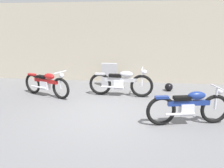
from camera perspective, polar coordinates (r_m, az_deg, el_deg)
name	(u,v)px	position (r m, az deg, el deg)	size (l,w,h in m)	color
ground_plane	(105,113)	(6.36, -1.88, -7.26)	(40.00, 40.00, 0.00)	slate
building_wall	(119,43)	(9.85, 1.77, 10.36)	(18.00, 0.30, 3.35)	#B2A893
stone_marker	(109,75)	(9.13, -0.69, 2.39)	(0.62, 0.20, 0.93)	#9E9EA3
helmet	(169,87)	(8.71, 14.16, -0.75)	(0.30, 0.30, 0.30)	black
motorcycle_red	(46,84)	(8.05, -16.27, 0.09)	(1.93, 0.97, 0.92)	black
motorcycle_blue	(189,107)	(5.80, 18.95, -5.44)	(2.06, 0.72, 0.94)	black
motorcycle_silver	(121,82)	(7.74, 2.33, 0.38)	(2.23, 0.62, 1.00)	black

